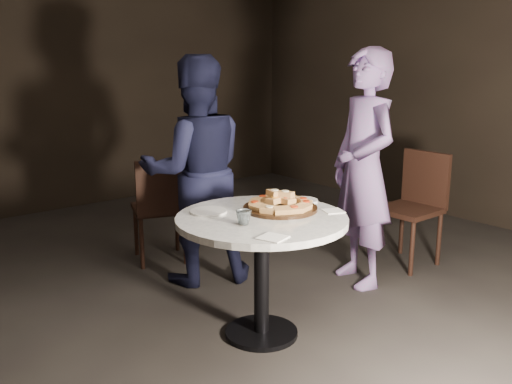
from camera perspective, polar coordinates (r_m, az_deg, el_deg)
floor at (r=3.53m, az=1.97°, el=-13.37°), size 7.00×7.00×0.00m
table at (r=3.21m, az=0.57°, el=-4.75°), size 1.25×1.25×0.72m
serving_board at (r=3.31m, az=2.44°, el=-1.63°), size 0.55×0.55×0.02m
focaccia_pile at (r=3.30m, az=2.47°, el=-0.95°), size 0.38×0.39×0.10m
plate_left at (r=3.26m, az=-4.78°, el=-1.94°), size 0.27×0.27×0.01m
plate_right at (r=3.51m, az=4.75°, el=-0.84°), size 0.21×0.21×0.01m
water_glass at (r=3.01m, az=-1.24°, el=-2.55°), size 0.10×0.10×0.08m
napkin_near at (r=2.80m, az=1.69°, el=-4.58°), size 0.16×0.16×0.01m
napkin_far at (r=3.30m, az=7.72°, el=-1.89°), size 0.14×0.14×0.01m
chair_far at (r=4.45m, az=-9.52°, el=-1.11°), size 0.51×0.52×0.84m
chair_right at (r=4.59m, az=15.70°, el=-0.75°), size 0.43×0.41×0.87m
diner_navy at (r=4.02m, az=-6.07°, el=2.05°), size 0.96×0.87×1.60m
diner_teal at (r=4.02m, az=10.70°, el=2.26°), size 0.56×0.69×1.65m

